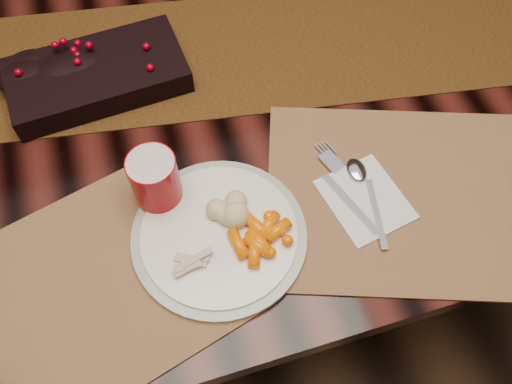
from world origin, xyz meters
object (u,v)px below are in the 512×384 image
object	(u,v)px
centerpiece	(96,72)
mashed_potatoes	(222,206)
dining_table	(221,190)
dinner_plate	(219,235)
placemat_main	(413,196)
red_cup	(156,181)
napkin	(365,200)
baby_carrots	(263,240)
turkey_shreds	(189,261)

from	to	relation	value
centerpiece	mashed_potatoes	size ratio (longest dim) A/B	3.99
dining_table	dinner_plate	bearing A→B (deg)	-101.41
dining_table	dinner_plate	xyz separation A→B (m)	(-0.06, -0.30, 0.39)
placemat_main	red_cup	xyz separation A→B (m)	(-0.39, 0.11, 0.05)
mashed_potatoes	red_cup	distance (m)	0.11
dining_table	mashed_potatoes	world-z (taller)	mashed_potatoes
dinner_plate	red_cup	size ratio (longest dim) A/B	2.62
napkin	red_cup	distance (m)	0.33
dining_table	napkin	world-z (taller)	napkin
baby_carrots	red_cup	xyz separation A→B (m)	(-0.13, 0.13, 0.03)
baby_carrots	turkey_shreds	size ratio (longest dim) A/B	1.44
placemat_main	baby_carrots	bearing A→B (deg)	-157.33
dinner_plate	napkin	size ratio (longest dim) A/B	2.01
centerpiece	red_cup	bearing A→B (deg)	-78.18
dining_table	turkey_shreds	xyz separation A→B (m)	(-0.11, -0.33, 0.40)
mashed_potatoes	dining_table	bearing A→B (deg)	80.51
placemat_main	baby_carrots	world-z (taller)	baby_carrots
mashed_potatoes	napkin	xyz separation A→B (m)	(0.22, -0.04, -0.03)
red_cup	placemat_main	bearing A→B (deg)	-16.38
placemat_main	dinner_plate	size ratio (longest dim) A/B	1.74
placemat_main	napkin	distance (m)	0.08
turkey_shreds	napkin	xyz separation A→B (m)	(0.29, 0.03, -0.02)
dinner_plate	turkey_shreds	xyz separation A→B (m)	(-0.05, -0.03, 0.02)
centerpiece	red_cup	distance (m)	0.27
dinner_plate	centerpiece	bearing A→B (deg)	109.43
napkin	red_cup	xyz separation A→B (m)	(-0.31, 0.10, 0.05)
turkey_shreds	red_cup	bearing A→B (deg)	97.83
dining_table	red_cup	bearing A→B (deg)	-122.97
dining_table	placemat_main	world-z (taller)	placemat_main
dinner_plate	red_cup	bearing A→B (deg)	127.01
dining_table	placemat_main	xyz separation A→B (m)	(0.26, -0.32, 0.38)
napkin	dining_table	bearing A→B (deg)	109.75
red_cup	centerpiece	bearing A→B (deg)	101.82
dining_table	centerpiece	size ratio (longest dim) A/B	5.80
placemat_main	mashed_potatoes	world-z (taller)	mashed_potatoes
dining_table	mashed_potatoes	bearing A→B (deg)	-99.49
dining_table	baby_carrots	xyz separation A→B (m)	(-0.00, -0.33, 0.40)
dining_table	placemat_main	bearing A→B (deg)	-51.02
dinner_plate	baby_carrots	bearing A→B (deg)	-29.89
dinner_plate	baby_carrots	xyz separation A→B (m)	(0.06, -0.03, 0.02)
mashed_potatoes	turkey_shreds	bearing A→B (deg)	-136.14
placemat_main	turkey_shreds	distance (m)	0.37
centerpiece	baby_carrots	world-z (taller)	centerpiece
dining_table	centerpiece	xyz separation A→B (m)	(-0.19, 0.06, 0.41)
baby_carrots	napkin	world-z (taller)	baby_carrots
mashed_potatoes	napkin	distance (m)	0.23
dinner_plate	napkin	world-z (taller)	dinner_plate
red_cup	baby_carrots	bearing A→B (deg)	-44.54
mashed_potatoes	placemat_main	bearing A→B (deg)	-9.77
dining_table	dinner_plate	distance (m)	0.49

